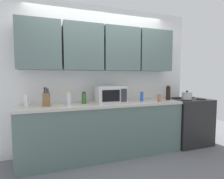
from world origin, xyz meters
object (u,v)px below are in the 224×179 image
(knife_block, at_px, (46,99))
(bottle_spice_jar, at_px, (159,98))
(kettle, at_px, (187,96))
(bottle_blue_cleaner, at_px, (142,96))
(bottle_clear_tall, at_px, (69,99))
(bottle_soy_dark, at_px, (168,93))
(microwave, at_px, (110,95))
(stove_range, at_px, (188,121))
(bottle_green_oil, at_px, (84,98))
(bottle_amber_vinegar, at_px, (126,96))
(bottle_white_jar, at_px, (26,100))

(knife_block, relative_size, bottle_spice_jar, 1.81)
(kettle, relative_size, bottle_blue_cleaner, 0.94)
(bottle_clear_tall, relative_size, bottle_soy_dark, 0.77)
(microwave, xyz_separation_m, bottle_blue_cleaner, (0.59, -0.01, -0.05))
(stove_range, bearing_deg, bottle_soy_dark, 179.36)
(stove_range, bearing_deg, knife_block, 179.99)
(bottle_green_oil, distance_m, bottle_soy_dark, 1.60)
(microwave, height_order, bottle_soy_dark, microwave)
(bottle_amber_vinegar, bearing_deg, bottle_soy_dark, -10.27)
(stove_range, distance_m, knife_block, 2.71)
(stove_range, relative_size, bottle_clear_tall, 4.37)
(microwave, bearing_deg, bottle_amber_vinegar, 22.21)
(microwave, distance_m, bottle_spice_jar, 0.86)
(stove_range, bearing_deg, bottle_clear_tall, -177.56)
(stove_range, xyz_separation_m, bottle_spice_jar, (-0.79, -0.16, 0.52))
(stove_range, xyz_separation_m, microwave, (-1.64, 0.01, 0.59))
(microwave, bearing_deg, stove_range, -0.29)
(bottle_white_jar, bearing_deg, bottle_soy_dark, -1.46)
(bottle_amber_vinegar, bearing_deg, bottle_white_jar, -177.10)
(bottle_blue_cleaner, height_order, bottle_soy_dark, bottle_soy_dark)
(bottle_amber_vinegar, bearing_deg, bottle_spice_jar, -32.02)
(kettle, height_order, bottle_green_oil, bottle_green_oil)
(kettle, bearing_deg, microwave, 174.23)
(bottle_amber_vinegar, relative_size, bottle_white_jar, 0.87)
(bottle_blue_cleaner, relative_size, bottle_soy_dark, 0.71)
(bottle_clear_tall, bearing_deg, bottle_soy_dark, 3.24)
(stove_range, height_order, knife_block, knife_block)
(stove_range, relative_size, bottle_spice_jar, 5.77)
(stove_range, relative_size, bottle_green_oil, 4.66)
(bottle_clear_tall, xyz_separation_m, bottle_spice_jar, (1.54, -0.06, -0.03))
(stove_range, distance_m, bottle_blue_cleaner, 1.18)
(bottle_blue_cleaner, xyz_separation_m, bottle_amber_vinegar, (-0.24, 0.16, -0.01))
(kettle, distance_m, bottle_clear_tall, 2.16)
(bottle_blue_cleaner, xyz_separation_m, bottle_white_jar, (-1.89, 0.07, 0.00))
(stove_range, bearing_deg, bottle_green_oil, 178.56)
(bottle_green_oil, bearing_deg, microwave, -5.63)
(bottle_blue_cleaner, bearing_deg, bottle_white_jar, 177.79)
(kettle, bearing_deg, bottle_blue_cleaner, 171.27)
(microwave, xyz_separation_m, bottle_green_oil, (-0.44, 0.04, -0.05))
(kettle, relative_size, bottle_clear_tall, 0.87)
(microwave, relative_size, bottle_white_jar, 2.37)
(kettle, height_order, bottle_white_jar, bottle_white_jar)
(stove_range, distance_m, kettle, 0.57)
(bottle_spice_jar, relative_size, bottle_soy_dark, 0.58)
(bottle_green_oil, distance_m, bottle_white_jar, 0.86)
(bottle_amber_vinegar, distance_m, bottle_soy_dark, 0.82)
(stove_range, distance_m, bottle_clear_tall, 2.40)
(kettle, bearing_deg, bottle_white_jar, 175.71)
(bottle_spice_jar, relative_size, bottle_green_oil, 0.81)
(bottle_spice_jar, bearing_deg, knife_block, 175.13)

